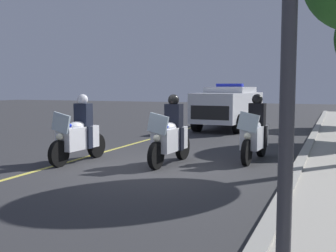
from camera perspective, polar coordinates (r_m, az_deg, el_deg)
ground_plane at (r=9.70m, az=-2.59°, el=-5.90°), size 80.00×80.00×0.00m
curb_strip at (r=8.86m, az=16.97°, el=-6.73°), size 48.00×0.24×0.15m
lane_stripe_center at (r=10.84m, az=-13.57°, el=-4.83°), size 48.00×0.12×0.01m
police_motorcycle_lead_left at (r=10.71m, az=-12.20°, el=-1.16°), size 2.14×0.61×1.72m
police_motorcycle_lead_right at (r=10.18m, az=0.33°, el=-1.37°), size 2.14×0.61×1.72m
police_motorcycle_trailing at (r=10.86m, az=11.90°, el=-1.06°), size 2.14×0.61×1.72m
police_suv at (r=18.78m, az=8.38°, el=2.81°), size 5.02×2.34×2.05m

